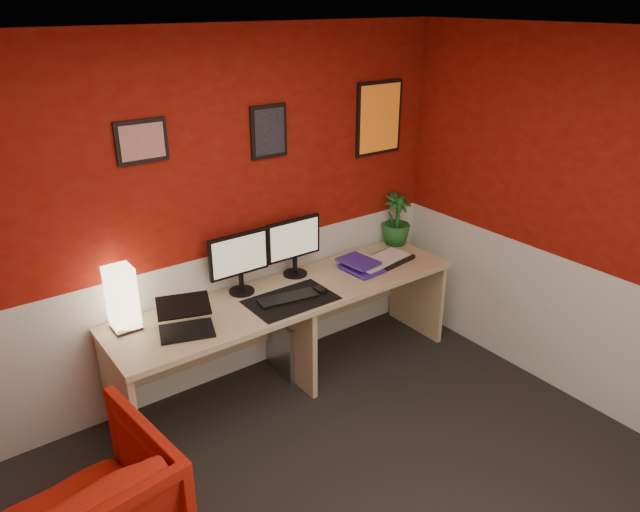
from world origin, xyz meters
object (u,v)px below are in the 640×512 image
at_px(zen_tray, 389,259).
at_px(shoji_lamp, 122,300).
at_px(monitor_right, 295,239).
at_px(potted_plant, 396,219).
at_px(monitor_left, 240,254).
at_px(desk, 292,337).
at_px(laptop, 186,317).
at_px(pc_tower, 288,342).

bearing_deg(zen_tray, shoji_lamp, 174.64).
relative_size(monitor_right, potted_plant, 1.34).
height_order(zen_tray, potted_plant, potted_plant).
bearing_deg(monitor_left, desk, -36.21).
bearing_deg(monitor_right, zen_tray, -16.55).
height_order(shoji_lamp, laptop, shoji_lamp).
distance_m(shoji_lamp, monitor_left, 0.84).
relative_size(shoji_lamp, pc_tower, 0.89).
relative_size(monitor_left, pc_tower, 1.29).
xyz_separation_m(monitor_right, zen_tray, (0.75, -0.22, -0.28)).
bearing_deg(monitor_left, shoji_lamp, -179.23).
height_order(monitor_left, potted_plant, monitor_left).
bearing_deg(monitor_right, shoji_lamp, -178.68).
height_order(laptop, potted_plant, potted_plant).
height_order(monitor_left, zen_tray, monitor_left).
bearing_deg(shoji_lamp, pc_tower, -2.12).
relative_size(laptop, zen_tray, 0.94).
relative_size(shoji_lamp, zen_tray, 1.14).
bearing_deg(shoji_lamp, potted_plant, 0.95).
distance_m(laptop, monitor_left, 0.64).
bearing_deg(monitor_left, zen_tray, -9.51).
relative_size(monitor_left, zen_tray, 1.66).
bearing_deg(monitor_right, potted_plant, 0.47).
height_order(desk, shoji_lamp, shoji_lamp).
distance_m(desk, pc_tower, 0.21).
distance_m(potted_plant, pc_tower, 1.36).
xyz_separation_m(desk, laptop, (-0.82, -0.08, 0.47)).
distance_m(monitor_right, zen_tray, 0.82).
distance_m(desk, laptop, 0.95).
relative_size(zen_tray, potted_plant, 0.81).
xyz_separation_m(shoji_lamp, laptop, (0.29, -0.27, -0.09)).
xyz_separation_m(monitor_right, pc_tower, (-0.13, -0.07, -0.80)).
distance_m(laptop, monitor_right, 1.07).
bearing_deg(desk, shoji_lamp, 170.21).
bearing_deg(laptop, zen_tray, 21.07).
relative_size(shoji_lamp, monitor_left, 0.69).
bearing_deg(zen_tray, desk, 179.99).
bearing_deg(shoji_lamp, monitor_right, 1.32).
xyz_separation_m(desk, potted_plant, (1.21, 0.23, 0.58)).
height_order(potted_plant, pc_tower, potted_plant).
bearing_deg(pc_tower, potted_plant, 9.01).
xyz_separation_m(monitor_right, potted_plant, (1.02, 0.01, -0.07)).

